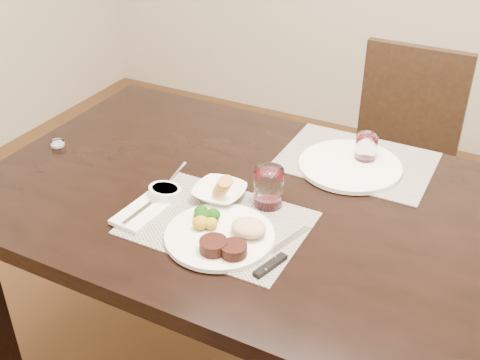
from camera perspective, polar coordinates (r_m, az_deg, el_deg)
The scene contains 13 objects.
dining_table at distance 1.69m, azimuth 7.63°, elevation -5.68°, with size 2.00×1.00×0.75m.
chair_far at distance 2.54m, azimuth 14.92°, elevation 2.94°, with size 0.42×0.42×0.90m.
placemat_near at distance 1.60m, azimuth -2.09°, elevation -4.10°, with size 0.46×0.34×0.00m, color gray.
placemat_far at distance 1.91m, azimuth 10.96°, elevation 1.79°, with size 0.46×0.34×0.00m, color gray.
dinner_plate at distance 1.52m, azimuth -1.57°, elevation -5.22°, with size 0.28×0.28×0.05m.
napkin_fork at distance 1.64m, azimuth -9.20°, elevation -2.99°, with size 0.11×0.18×0.02m.
steak_knife at distance 1.47m, azimuth 3.37°, elevation -7.47°, with size 0.06×0.25×0.01m.
cracker_bowl at distance 1.68m, azimuth -1.95°, elevation -1.18°, with size 0.15×0.15×0.06m.
sauce_ramekin at distance 1.69m, azimuth -7.09°, elevation -1.21°, with size 0.10×0.14×0.08m.
wine_glass_near at distance 1.64m, azimuth 2.72°, elevation -0.86°, with size 0.08×0.08×0.11m.
far_plate at distance 1.86m, azimuth 10.39°, elevation 1.35°, with size 0.31×0.31×0.01m, color white.
wine_glass_far at distance 1.88m, azimuth 11.84°, elevation 2.78°, with size 0.07×0.07×0.09m.
salt_cellar at distance 2.04m, azimuth -16.91°, elevation 3.27°, with size 0.04×0.04×0.02m.
Camera 1 is at (0.41, -1.28, 1.69)m, focal length 45.00 mm.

